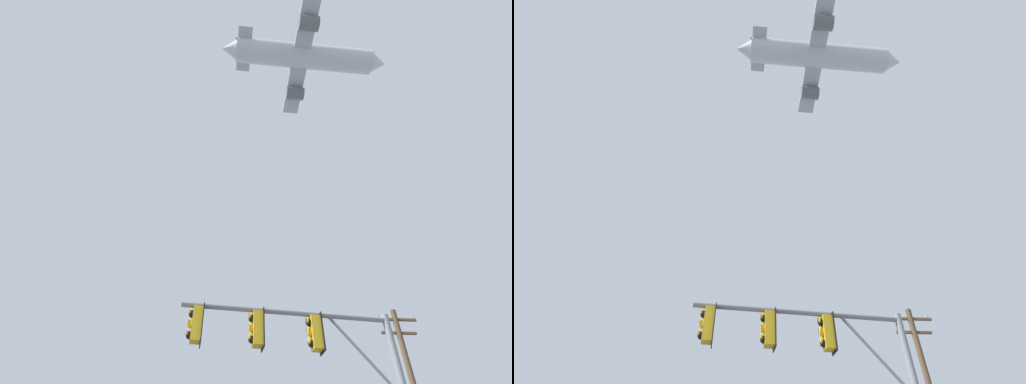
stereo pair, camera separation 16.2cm
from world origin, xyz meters
TOP-DOWN VIEW (x-y plane):
  - signal_pole_near at (2.37, 6.23)m, footprint 5.89×0.93m
  - airplane at (8.23, 18.63)m, footprint 22.80×17.62m

SIDE VIEW (x-z plane):
  - signal_pole_near at x=2.37m, z-range 1.74..8.12m
  - airplane at x=8.23m, z-range 45.96..52.19m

